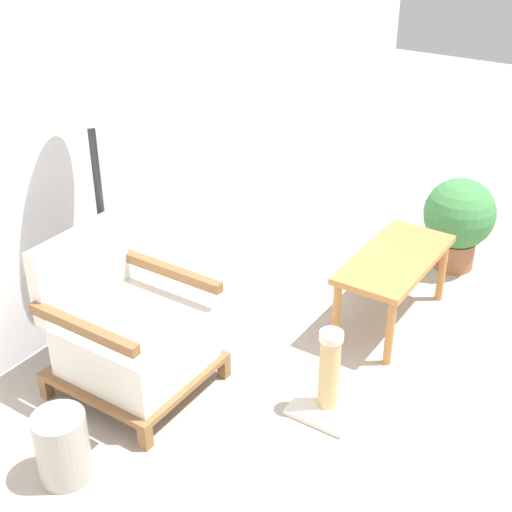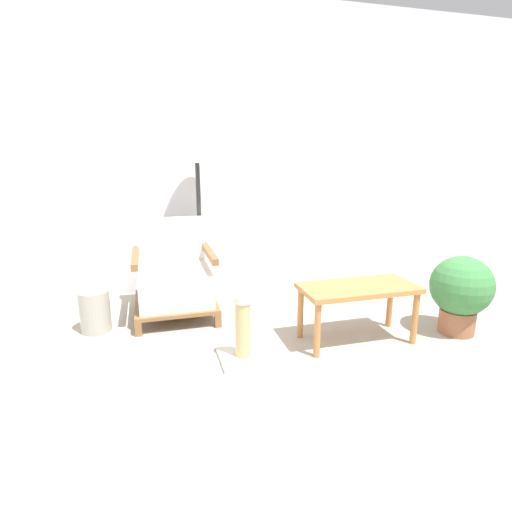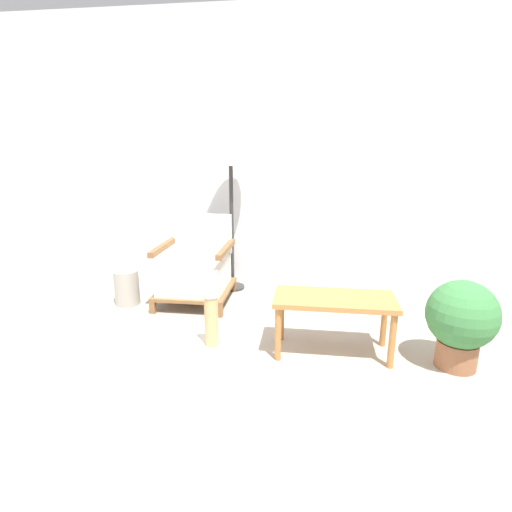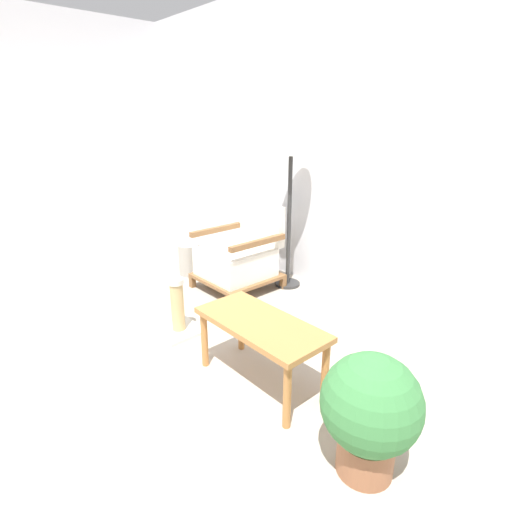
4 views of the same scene
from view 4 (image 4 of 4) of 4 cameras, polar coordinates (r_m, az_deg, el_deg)
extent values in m
plane|color=#A89E8E|center=(2.86, -20.33, -14.90)|extent=(14.00, 14.00, 0.00)
cube|color=silver|center=(3.69, 10.31, 15.76)|extent=(8.00, 0.06, 2.70)
cube|color=silver|center=(5.34, -29.04, 14.71)|extent=(0.06, 8.00, 2.70)
cube|color=brown|center=(3.90, -9.07, -3.63)|extent=(0.05, 0.05, 0.11)
cube|color=brown|center=(3.45, -3.61, -6.56)|extent=(0.05, 0.05, 0.11)
cube|color=brown|center=(4.24, -1.89, -1.48)|extent=(0.05, 0.05, 0.11)
cube|color=brown|center=(3.83, 3.87, -3.84)|extent=(0.05, 0.05, 0.11)
cube|color=brown|center=(3.82, -2.67, -2.80)|extent=(0.65, 0.68, 0.03)
cube|color=silver|center=(3.75, -2.94, -0.81)|extent=(0.57, 0.58, 0.26)
cube|color=silver|center=(3.86, 0.72, 4.76)|extent=(0.57, 0.08, 0.38)
cube|color=brown|center=(3.91, -5.49, 3.82)|extent=(0.05, 0.62, 0.05)
cube|color=brown|center=(3.47, 0.30, 1.92)|extent=(0.05, 0.62, 0.05)
cylinder|color=#2D2D2D|center=(3.93, 4.49, -3.94)|extent=(0.24, 0.24, 0.03)
cylinder|color=#2D2D2D|center=(3.73, 4.74, 4.90)|extent=(0.04, 0.04, 1.22)
cone|color=beige|center=(3.62, 5.07, 16.22)|extent=(0.36, 0.36, 0.25)
cube|color=#B2753D|center=(2.38, 0.68, -9.68)|extent=(0.82, 0.39, 0.04)
cylinder|color=#B2753D|center=(2.66, -7.37, -11.73)|extent=(0.04, 0.04, 0.38)
cylinder|color=#B2753D|center=(2.18, 4.46, -19.33)|extent=(0.04, 0.04, 0.38)
cylinder|color=#B2753D|center=(2.81, -2.16, -9.69)|extent=(0.04, 0.04, 0.38)
cylinder|color=#B2753D|center=(2.37, 9.84, -16.06)|extent=(0.04, 0.04, 0.38)
cylinder|color=#9E998E|center=(4.20, -9.49, -0.45)|extent=(0.23, 0.23, 0.32)
cylinder|color=#935B3D|center=(2.10, 15.32, -25.60)|extent=(0.26, 0.26, 0.18)
sphere|color=#3D7F42|center=(1.91, 16.09, -19.55)|extent=(0.45, 0.45, 0.45)
cube|color=beige|center=(3.14, -10.90, -10.43)|extent=(0.31, 0.31, 0.03)
cylinder|color=tan|center=(3.05, -11.14, -7.14)|extent=(0.10, 0.10, 0.37)
cylinder|color=beige|center=(2.97, -11.39, -3.57)|extent=(0.11, 0.11, 0.04)
camera|label=1|loc=(4.84, -43.03, 23.39)|focal=50.00mm
camera|label=2|loc=(3.10, -60.18, 5.50)|focal=28.00mm
camera|label=3|loc=(2.11, -75.97, 0.92)|focal=28.00mm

